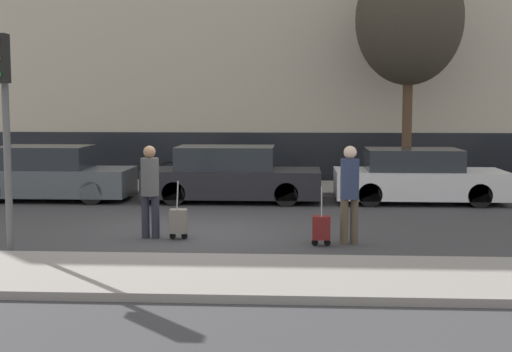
# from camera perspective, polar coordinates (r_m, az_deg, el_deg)

# --- Properties ---
(ground_plane) EXTENTS (80.00, 80.00, 0.00)m
(ground_plane) POSITION_cam_1_polar(r_m,az_deg,el_deg) (14.29, -4.74, -4.51)
(ground_plane) COLOR #38383A
(sidewalk_near) EXTENTS (28.00, 2.50, 0.12)m
(sidewalk_near) POSITION_cam_1_polar(r_m,az_deg,el_deg) (10.66, -7.61, -7.84)
(sidewalk_near) COLOR gray
(sidewalk_near) RESTS_ON ground_plane
(sidewalk_far) EXTENTS (28.00, 3.00, 0.12)m
(sidewalk_far) POSITION_cam_1_polar(r_m,az_deg,el_deg) (21.16, -2.08, -0.92)
(sidewalk_far) COLOR gray
(sidewalk_far) RESTS_ON ground_plane
(building_facade) EXTENTS (28.00, 2.07, 11.94)m
(building_facade) POSITION_cam_1_polar(r_m,az_deg,el_deg) (24.43, -1.40, 13.85)
(building_facade) COLOR #B7AD99
(building_facade) RESTS_ON ground_plane
(parked_car_0) EXTENTS (4.19, 1.79, 1.43)m
(parked_car_0) POSITION_cam_1_polar(r_m,az_deg,el_deg) (19.59, -16.15, 0.08)
(parked_car_0) COLOR #4C5156
(parked_car_0) RESTS_ON ground_plane
(parked_car_1) EXTENTS (4.55, 1.78, 1.44)m
(parked_car_1) POSITION_cam_1_polar(r_m,az_deg,el_deg) (18.55, -2.04, 0.01)
(parked_car_1) COLOR black
(parked_car_1) RESTS_ON ground_plane
(parked_car_2) EXTENTS (4.31, 1.87, 1.39)m
(parked_car_2) POSITION_cam_1_polar(r_m,az_deg,el_deg) (18.81, 12.78, -0.11)
(parked_car_2) COLOR silver
(parked_car_2) RESTS_ON ground_plane
(pedestrian_left) EXTENTS (0.35, 0.34, 1.77)m
(pedestrian_left) POSITION_cam_1_polar(r_m,az_deg,el_deg) (13.64, -8.48, -0.77)
(pedestrian_left) COLOR #23232D
(pedestrian_left) RESTS_ON ground_plane
(trolley_left) EXTENTS (0.34, 0.29, 1.11)m
(trolley_left) POSITION_cam_1_polar(r_m,az_deg,el_deg) (13.57, -6.23, -3.62)
(trolley_left) COLOR slate
(trolley_left) RESTS_ON ground_plane
(pedestrian_right) EXTENTS (0.34, 0.34, 1.80)m
(pedestrian_right) POSITION_cam_1_polar(r_m,az_deg,el_deg) (13.04, 7.50, -0.97)
(pedestrian_right) COLOR #4C4233
(pedestrian_right) RESTS_ON ground_plane
(trolley_right) EXTENTS (0.34, 0.29, 1.08)m
(trolley_right) POSITION_cam_1_polar(r_m,az_deg,el_deg) (12.92, 5.24, -4.16)
(trolley_right) COLOR maroon
(trolley_right) RESTS_ON ground_plane
(traffic_light) EXTENTS (0.28, 0.47, 3.70)m
(traffic_light) POSITION_cam_1_polar(r_m,az_deg,el_deg) (12.54, -19.62, 5.82)
(traffic_light) COLOR #515154
(traffic_light) RESTS_ON ground_plane
(parked_bicycle) EXTENTS (1.77, 0.06, 0.96)m
(parked_bicycle) POSITION_cam_1_polar(r_m,az_deg,el_deg) (21.30, -5.56, 0.27)
(parked_bicycle) COLOR black
(parked_bicycle) RESTS_ON sidewalk_far
(bare_tree_near_crossing) EXTENTS (3.07, 3.07, 6.71)m
(bare_tree_near_crossing) POSITION_cam_1_polar(r_m,az_deg,el_deg) (21.30, 12.16, 12.11)
(bare_tree_near_crossing) COLOR #4C3826
(bare_tree_near_crossing) RESTS_ON sidewalk_far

